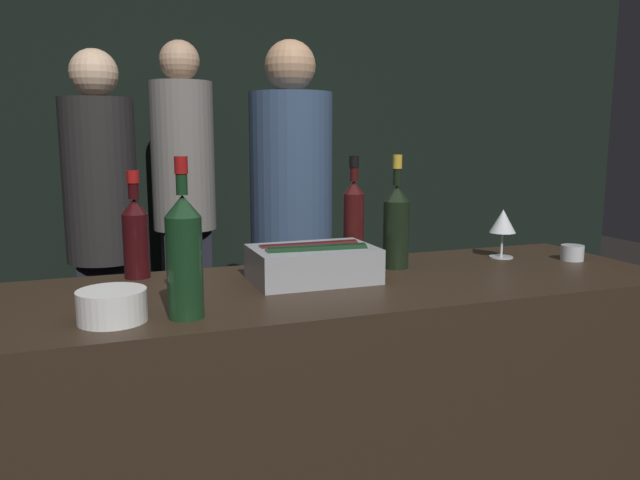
% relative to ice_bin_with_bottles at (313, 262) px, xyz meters
% --- Properties ---
extents(wall_back_chalkboard, '(6.40, 0.06, 2.80)m').
position_rel_ice_bin_with_bottles_xyz_m(wall_back_chalkboard, '(0.02, 2.21, 0.39)').
color(wall_back_chalkboard, black).
rests_on(wall_back_chalkboard, ground_plane).
extents(bar_counter, '(2.09, 0.65, 0.96)m').
position_rel_ice_bin_with_bottles_xyz_m(bar_counter, '(0.02, -0.04, -0.53)').
color(bar_counter, '#2D2116').
rests_on(bar_counter, ground_plane).
extents(ice_bin_with_bottles, '(0.35, 0.23, 0.11)m').
position_rel_ice_bin_with_bottles_xyz_m(ice_bin_with_bottles, '(0.00, 0.00, 0.00)').
color(ice_bin_with_bottles, '#9EA0A5').
rests_on(ice_bin_with_bottles, bar_counter).
extents(bowl_white, '(0.15, 0.15, 0.07)m').
position_rel_ice_bin_with_bottles_xyz_m(bowl_white, '(-0.56, -0.22, -0.02)').
color(bowl_white, white).
rests_on(bowl_white, bar_counter).
extents(wine_glass, '(0.09, 0.09, 0.17)m').
position_rel_ice_bin_with_bottles_xyz_m(wine_glass, '(0.72, 0.10, 0.06)').
color(wine_glass, silver).
rests_on(wine_glass, bar_counter).
extents(candle_votive, '(0.08, 0.08, 0.05)m').
position_rel_ice_bin_with_bottles_xyz_m(candle_votive, '(0.92, -0.02, -0.03)').
color(candle_votive, silver).
rests_on(candle_votive, bar_counter).
extents(red_wine_bottle_black_foil, '(0.07, 0.07, 0.35)m').
position_rel_ice_bin_with_bottles_xyz_m(red_wine_bottle_black_foil, '(0.22, 0.21, 0.09)').
color(red_wine_bottle_black_foil, '#380F0F').
rests_on(red_wine_bottle_black_foil, bar_counter).
extents(champagne_bottle, '(0.08, 0.08, 0.36)m').
position_rel_ice_bin_with_bottles_xyz_m(champagne_bottle, '(0.31, 0.08, 0.08)').
color(champagne_bottle, black).
rests_on(champagne_bottle, bar_counter).
extents(red_wine_bottle_tall, '(0.07, 0.07, 0.32)m').
position_rel_ice_bin_with_bottles_xyz_m(red_wine_bottle_tall, '(-0.47, 0.22, 0.08)').
color(red_wine_bottle_tall, black).
rests_on(red_wine_bottle_tall, bar_counter).
extents(red_wine_bottle_burgundy, '(0.08, 0.08, 0.37)m').
position_rel_ice_bin_with_bottles_xyz_m(red_wine_bottle_burgundy, '(-0.40, -0.24, 0.09)').
color(red_wine_bottle_burgundy, '#143319').
rests_on(red_wine_bottle_burgundy, bar_counter).
extents(person_in_hoodie, '(0.35, 0.35, 1.76)m').
position_rel_ice_bin_with_bottles_xyz_m(person_in_hoodie, '(0.21, 0.86, -0.03)').
color(person_in_hoodie, black).
rests_on(person_in_hoodie, ground_plane).
extents(person_blond_tee, '(0.33, 0.33, 1.86)m').
position_rel_ice_bin_with_bottles_xyz_m(person_blond_tee, '(-0.12, 1.75, 0.04)').
color(person_blond_tee, black).
rests_on(person_blond_tee, ground_plane).
extents(person_grey_polo, '(0.32, 0.32, 1.74)m').
position_rel_ice_bin_with_bottles_xyz_m(person_grey_polo, '(-0.55, 1.33, -0.03)').
color(person_grey_polo, black).
rests_on(person_grey_polo, ground_plane).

